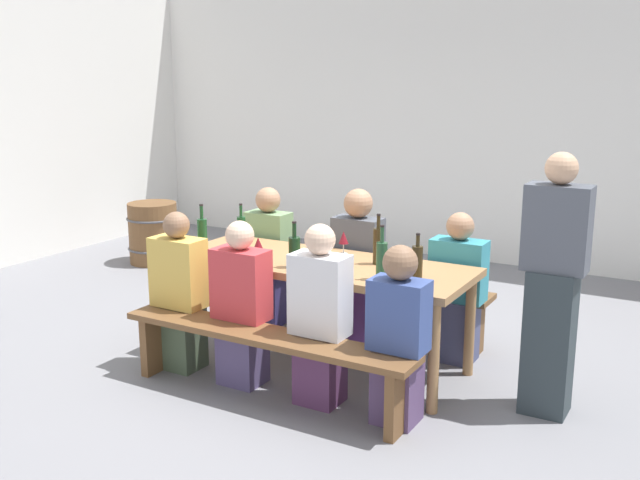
{
  "coord_description": "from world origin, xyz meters",
  "views": [
    {
      "loc": [
        2.42,
        -4.21,
        2.01
      ],
      "look_at": [
        0.0,
        0.0,
        0.9
      ],
      "focal_mm": 40.8,
      "sensor_mm": 36.0,
      "label": 1
    }
  ],
  "objects_px": {
    "wine_bottle_2": "(202,235)",
    "seated_guest_near_2": "(320,320)",
    "tasting_table": "(320,272)",
    "wine_bottle_3": "(241,231)",
    "wine_glass_0": "(344,238)",
    "seated_guest_near_1": "(242,308)",
    "wine_barrel": "(153,233)",
    "wine_bottle_4": "(382,260)",
    "wine_bottle_1": "(378,245)",
    "seated_guest_far_2": "(457,292)",
    "wine_bottle_0": "(294,251)",
    "bench_near": "(264,347)",
    "bench_far": "(364,291)",
    "wine_glass_1": "(258,245)",
    "seated_guest_near_3": "(398,339)",
    "standing_host": "(553,291)",
    "seated_guest_near_0": "(179,296)",
    "wine_bottle_5": "(417,262)",
    "seated_guest_far_0": "(269,259)",
    "seated_guest_far_1": "(357,268)"
  },
  "relations": [
    {
      "from": "bench_near",
      "to": "wine_bottle_4",
      "type": "bearing_deg",
      "value": 40.82
    },
    {
      "from": "seated_guest_near_0",
      "to": "wine_barrel",
      "type": "relative_size",
      "value": 1.69
    },
    {
      "from": "tasting_table",
      "to": "wine_glass_0",
      "type": "bearing_deg",
      "value": 80.79
    },
    {
      "from": "wine_bottle_0",
      "to": "wine_bottle_2",
      "type": "bearing_deg",
      "value": 178.55
    },
    {
      "from": "wine_bottle_3",
      "to": "bench_far",
      "type": "bearing_deg",
      "value": 42.48
    },
    {
      "from": "wine_glass_0",
      "to": "wine_glass_1",
      "type": "bearing_deg",
      "value": -127.49
    },
    {
      "from": "seated_guest_near_0",
      "to": "seated_guest_near_2",
      "type": "bearing_deg",
      "value": -90.0
    },
    {
      "from": "wine_bottle_5",
      "to": "tasting_table",
      "type": "bearing_deg",
      "value": 173.57
    },
    {
      "from": "wine_bottle_2",
      "to": "seated_guest_far_1",
      "type": "distance_m",
      "value": 1.19
    },
    {
      "from": "bench_near",
      "to": "bench_far",
      "type": "xyz_separation_m",
      "value": [
        0.0,
        1.39,
        0.0
      ]
    },
    {
      "from": "bench_far",
      "to": "seated_guest_near_0",
      "type": "xyz_separation_m",
      "value": [
        -0.8,
        -1.24,
        0.17
      ]
    },
    {
      "from": "seated_guest_near_3",
      "to": "wine_bottle_4",
      "type": "bearing_deg",
      "value": 38.99
    },
    {
      "from": "wine_bottle_1",
      "to": "seated_guest_far_2",
      "type": "xyz_separation_m",
      "value": [
        0.43,
        0.41,
        -0.37
      ]
    },
    {
      "from": "wine_glass_0",
      "to": "seated_guest_near_2",
      "type": "height_order",
      "value": "seated_guest_near_2"
    },
    {
      "from": "bench_near",
      "to": "wine_bottle_4",
      "type": "xyz_separation_m",
      "value": [
        0.56,
        0.49,
        0.52
      ]
    },
    {
      "from": "bench_far",
      "to": "seated_guest_near_3",
      "type": "xyz_separation_m",
      "value": [
        0.84,
        -1.24,
        0.16
      ]
    },
    {
      "from": "wine_bottle_4",
      "to": "wine_glass_0",
      "type": "height_order",
      "value": "wine_bottle_4"
    },
    {
      "from": "seated_guest_far_2",
      "to": "tasting_table",
      "type": "bearing_deg",
      "value": -56.08
    },
    {
      "from": "wine_bottle_0",
      "to": "seated_guest_near_0",
      "type": "relative_size",
      "value": 0.28
    },
    {
      "from": "seated_guest_near_3",
      "to": "tasting_table",
      "type": "bearing_deg",
      "value": 56.99
    },
    {
      "from": "seated_guest_near_1",
      "to": "wine_barrel",
      "type": "distance_m",
      "value": 3.45
    },
    {
      "from": "seated_guest_near_0",
      "to": "seated_guest_near_1",
      "type": "relative_size",
      "value": 1.01
    },
    {
      "from": "bench_near",
      "to": "bench_far",
      "type": "distance_m",
      "value": 1.39
    },
    {
      "from": "wine_bottle_1",
      "to": "seated_guest_near_2",
      "type": "bearing_deg",
      "value": -95.46
    },
    {
      "from": "seated_guest_near_1",
      "to": "wine_glass_1",
      "type": "bearing_deg",
      "value": 12.64
    },
    {
      "from": "wine_bottle_1",
      "to": "wine_bottle_5",
      "type": "distance_m",
      "value": 0.43
    },
    {
      "from": "bench_far",
      "to": "wine_bottle_4",
      "type": "bearing_deg",
      "value": -57.94
    },
    {
      "from": "seated_guest_near_1",
      "to": "seated_guest_far_0",
      "type": "relative_size",
      "value": 0.97
    },
    {
      "from": "bench_near",
      "to": "seated_guest_far_2",
      "type": "relative_size",
      "value": 1.87
    },
    {
      "from": "bench_near",
      "to": "seated_guest_near_2",
      "type": "height_order",
      "value": "seated_guest_near_2"
    },
    {
      "from": "wine_bottle_5",
      "to": "seated_guest_near_1",
      "type": "distance_m",
      "value": 1.18
    },
    {
      "from": "wine_bottle_0",
      "to": "seated_guest_near_2",
      "type": "relative_size",
      "value": 0.27
    },
    {
      "from": "wine_bottle_2",
      "to": "wine_glass_1",
      "type": "relative_size",
      "value": 2.0
    },
    {
      "from": "wine_glass_0",
      "to": "seated_guest_near_2",
      "type": "relative_size",
      "value": 0.14
    },
    {
      "from": "bench_far",
      "to": "seated_guest_near_1",
      "type": "bearing_deg",
      "value": -102.7
    },
    {
      "from": "wine_bottle_3",
      "to": "wine_glass_0",
      "type": "distance_m",
      "value": 0.77
    },
    {
      "from": "seated_guest_near_0",
      "to": "seated_guest_far_1",
      "type": "height_order",
      "value": "seated_guest_far_1"
    },
    {
      "from": "seated_guest_far_0",
      "to": "seated_guest_far_1",
      "type": "distance_m",
      "value": 0.81
    },
    {
      "from": "seated_guest_far_2",
      "to": "wine_barrel",
      "type": "relative_size",
      "value": 1.64
    },
    {
      "from": "wine_bottle_2",
      "to": "seated_guest_near_1",
      "type": "xyz_separation_m",
      "value": [
        0.58,
        -0.34,
        -0.36
      ]
    },
    {
      "from": "bench_far",
      "to": "wine_glass_0",
      "type": "bearing_deg",
      "value": -84.35
    },
    {
      "from": "seated_guest_near_3",
      "to": "standing_host",
      "type": "height_order",
      "value": "standing_host"
    },
    {
      "from": "wine_bottle_2",
      "to": "seated_guest_near_2",
      "type": "height_order",
      "value": "seated_guest_near_2"
    },
    {
      "from": "tasting_table",
      "to": "wine_bottle_2",
      "type": "height_order",
      "value": "wine_bottle_2"
    },
    {
      "from": "bench_near",
      "to": "wine_bottle_1",
      "type": "height_order",
      "value": "wine_bottle_1"
    },
    {
      "from": "wine_glass_1",
      "to": "seated_guest_far_0",
      "type": "xyz_separation_m",
      "value": [
        -0.45,
        0.79,
        -0.33
      ]
    },
    {
      "from": "wine_bottle_2",
      "to": "seated_guest_near_2",
      "type": "distance_m",
      "value": 1.27
    },
    {
      "from": "tasting_table",
      "to": "seated_guest_near_3",
      "type": "relative_size",
      "value": 1.97
    },
    {
      "from": "wine_bottle_2",
      "to": "seated_guest_far_2",
      "type": "xyz_separation_m",
      "value": [
        1.67,
        0.75,
        -0.37
      ]
    },
    {
      "from": "wine_bottle_3",
      "to": "wine_barrel",
      "type": "xyz_separation_m",
      "value": [
        -2.3,
        1.52,
        -0.55
      ]
    }
  ]
}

